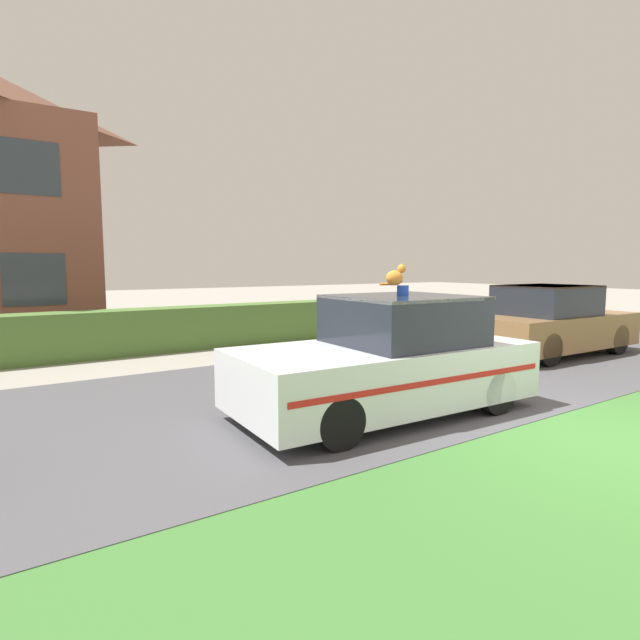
% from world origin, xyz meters
% --- Properties ---
extents(ground_plane, '(80.00, 80.00, 0.00)m').
position_xyz_m(ground_plane, '(0.00, 0.00, 0.00)').
color(ground_plane, gray).
extents(road_strip, '(28.00, 5.70, 0.01)m').
position_xyz_m(road_strip, '(0.00, 3.68, 0.01)').
color(road_strip, '#4C4C51').
rests_on(road_strip, ground).
extents(garden_hedge, '(15.58, 0.82, 1.01)m').
position_xyz_m(garden_hedge, '(-1.41, 8.82, 0.51)').
color(garden_hedge, '#4C7233').
rests_on(garden_hedge, ground).
extents(police_car, '(4.14, 2.02, 1.71)m').
position_xyz_m(police_car, '(-1.33, 2.20, 0.73)').
color(police_car, black).
rests_on(police_car, road_strip).
extents(cat, '(0.29, 0.29, 0.30)m').
position_xyz_m(cat, '(-1.21, 2.20, 1.85)').
color(cat, orange).
rests_on(cat, police_car).
extents(neighbour_car_near, '(4.17, 1.84, 1.55)m').
position_xyz_m(neighbour_car_near, '(4.60, 3.51, 0.73)').
color(neighbour_car_near, black).
rests_on(neighbour_car_near, road_strip).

